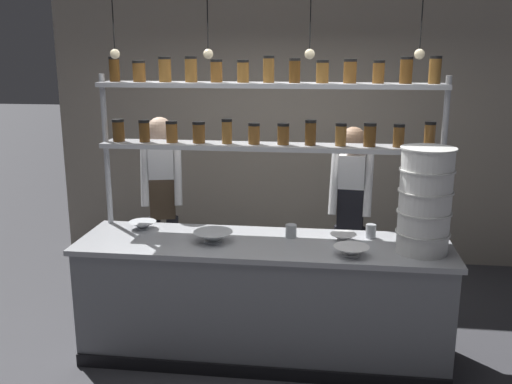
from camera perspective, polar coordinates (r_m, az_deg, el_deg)
The scene contains 14 objects.
ground_plane at distance 4.66m, azimuth 0.68°, elevation -15.78°, with size 40.00×40.00×0.00m, color #3D3D42.
back_wall at distance 6.33m, azimuth 3.10°, elevation 6.67°, with size 5.19×0.12×3.02m, color #9E9384.
prep_counter at distance 4.45m, azimuth 0.70°, elevation -10.64°, with size 2.79×0.76×0.92m.
spice_shelf_unit at distance 4.40m, azimuth 1.20°, elevation 7.36°, with size 2.67×0.28×2.27m.
chef_left at distance 5.19m, azimuth -9.33°, elevation -0.64°, with size 0.41×0.34×1.75m.
chef_center at distance 5.01m, azimuth 9.43°, elevation -1.68°, with size 0.38×0.31×1.69m.
container_stack at distance 4.13m, azimuth 16.54°, elevation -0.83°, with size 0.38×0.38×0.75m.
prep_bowl_near_left at distance 4.66m, azimuth -11.27°, elevation -3.28°, with size 0.22×0.22×0.06m.
prep_bowl_center_front at distance 4.27m, azimuth -4.30°, elevation -4.50°, with size 0.29×0.29×0.08m.
prep_bowl_center_back at distance 4.34m, azimuth 8.72°, elevation -4.52°, with size 0.20×0.20×0.05m.
prep_bowl_near_right at distance 4.04m, azimuth 9.51°, elevation -5.86°, with size 0.25×0.25×0.07m.
serving_cup_front at distance 4.44m, azimuth 11.41°, elevation -3.86°, with size 0.08×0.08×0.10m.
serving_cup_by_board at distance 4.37m, azimuth 3.52°, elevation -3.92°, with size 0.08×0.08×0.10m.
pendant_light_row at distance 4.05m, azimuth 0.43°, elevation 14.18°, with size 2.19×0.07×0.72m.
Camera 1 is at (0.46, -4.02, 2.31)m, focal length 40.00 mm.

